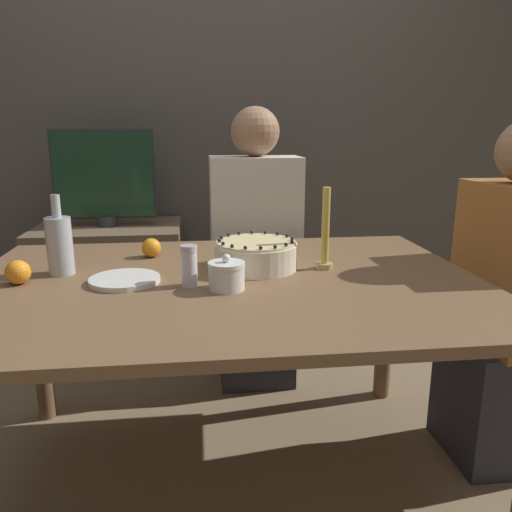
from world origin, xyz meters
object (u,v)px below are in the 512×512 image
object	(u,v)px
sugar_bowl	(227,275)
person_man_blue_shirt	(255,265)
candle	(325,236)
sugar_shaker	(189,266)
bottle	(60,244)
tv_monitor	(104,177)
person_woman_floral	(507,320)
cake	(256,255)

from	to	relation	value
sugar_bowl	person_man_blue_shirt	xyz separation A→B (m)	(0.18, 0.85, -0.21)
candle	sugar_shaker	bearing A→B (deg)	-162.53
bottle	tv_monitor	world-z (taller)	tv_monitor
bottle	person_woman_floral	bearing A→B (deg)	-2.58
cake	candle	xyz separation A→B (m)	(0.22, -0.03, 0.06)
sugar_shaker	candle	world-z (taller)	candle
person_man_blue_shirt	person_woman_floral	world-z (taller)	person_man_blue_shirt
sugar_bowl	candle	distance (m)	0.38
cake	bottle	distance (m)	0.62
sugar_shaker	bottle	size ratio (longest dim) A/B	0.48
sugar_shaker	bottle	distance (m)	0.44
sugar_bowl	sugar_shaker	distance (m)	0.12
sugar_bowl	bottle	xyz separation A→B (m)	(-0.51, 0.22, 0.05)
sugar_bowl	person_woman_floral	distance (m)	1.02
cake	sugar_bowl	xyz separation A→B (m)	(-0.11, -0.21, -0.00)
person_man_blue_shirt	person_woman_floral	size ratio (longest dim) A/B	1.05
person_man_blue_shirt	tv_monitor	distance (m)	0.88
person_man_blue_shirt	sugar_bowl	bearing A→B (deg)	78.06
sugar_shaker	sugar_bowl	bearing A→B (deg)	-23.37
candle	cake	bearing A→B (deg)	172.80
sugar_shaker	person_man_blue_shirt	world-z (taller)	person_man_blue_shirt
candle	person_man_blue_shirt	size ratio (longest dim) A/B	0.21
cake	person_man_blue_shirt	world-z (taller)	person_man_blue_shirt
cake	sugar_bowl	world-z (taller)	sugar_bowl
sugar_shaker	person_man_blue_shirt	distance (m)	0.89
tv_monitor	sugar_bowl	bearing A→B (deg)	-66.19
sugar_shaker	candle	bearing A→B (deg)	17.47
bottle	person_man_blue_shirt	xyz separation A→B (m)	(0.69, 0.63, -0.26)
cake	tv_monitor	distance (m)	1.19
sugar_shaker	person_woman_floral	bearing A→B (deg)	5.55
person_woman_floral	tv_monitor	distance (m)	1.89
bottle	person_man_blue_shirt	size ratio (longest dim) A/B	0.20
cake	person_woman_floral	distance (m)	0.91
person_woman_floral	sugar_bowl	bearing A→B (deg)	98.82
person_man_blue_shirt	tv_monitor	size ratio (longest dim) A/B	2.51
sugar_bowl	sugar_shaker	size ratio (longest dim) A/B	0.87
bottle	tv_monitor	size ratio (longest dim) A/B	0.50
bottle	person_man_blue_shirt	distance (m)	0.97
person_woman_floral	tv_monitor	bearing A→B (deg)	55.16
sugar_bowl	person_man_blue_shirt	size ratio (longest dim) A/B	0.08
cake	bottle	xyz separation A→B (m)	(-0.62, 0.01, 0.05)
candle	tv_monitor	distance (m)	1.34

